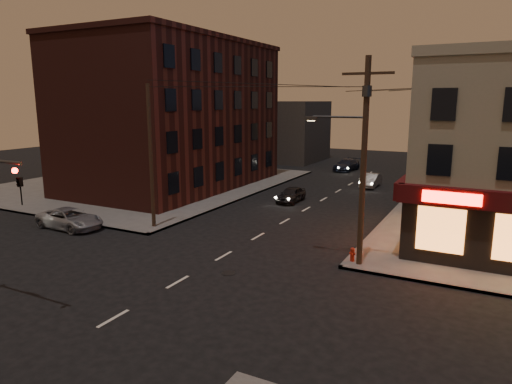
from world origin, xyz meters
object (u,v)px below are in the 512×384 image
Objects in this scene: sedan_mid at (371,180)px; suv_cross at (70,219)px; fire_hydrant at (352,254)px; sedan_far at (347,165)px; sedan_near at (291,195)px.

suv_cross is at bearing -120.53° from sedan_mid.
sedan_far is at bearing 107.04° from fire_hydrant.
suv_cross is 16.80m from sedan_near.
sedan_near is at bearing -32.37° from suv_cross.
sedan_near is at bearing -113.38° from sedan_mid.
suv_cross is 6.46× the size of fire_hydrant.
fire_hydrant is (8.40, -11.79, -0.08)m from sedan_near.
sedan_near is 5.05× the size of fire_hydrant.
sedan_far is 6.46× the size of fire_hydrant.
fire_hydrant is (18.00, 2.00, -0.10)m from suv_cross.
sedan_near is at bearing 125.49° from fire_hydrant.
suv_cross is 27.12m from sedan_mid.
sedan_mid is 10.21m from sedan_far.
sedan_mid is 21.82m from fire_hydrant.
suv_cross is 33.46m from sedan_far.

